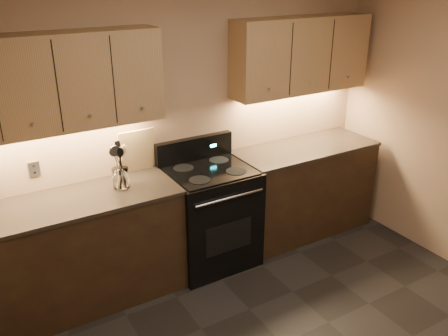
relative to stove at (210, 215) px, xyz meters
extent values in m
cube|color=tan|center=(-0.08, 0.32, 0.82)|extent=(4.00, 0.04, 2.60)
cube|color=black|center=(-1.18, 0.02, -0.03)|extent=(1.60, 0.60, 0.90)
cube|color=#3E3227|center=(-1.18, 0.02, 0.44)|extent=(1.62, 0.62, 0.03)
cube|color=black|center=(1.10, 0.02, -0.03)|extent=(1.44, 0.60, 0.90)
cube|color=#3E3227|center=(1.10, 0.02, 0.44)|extent=(1.46, 0.62, 0.03)
cube|color=black|center=(0.00, -0.01, -0.02)|extent=(0.76, 0.65, 0.92)
cube|color=black|center=(0.00, -0.01, 0.45)|extent=(0.70, 0.60, 0.01)
cube|color=black|center=(0.00, 0.28, 0.55)|extent=(0.76, 0.07, 0.22)
cube|color=#19E5F2|center=(0.18, 0.24, 0.56)|extent=(0.06, 0.00, 0.03)
cylinder|color=silver|center=(0.00, -0.35, 0.32)|extent=(0.65, 0.02, 0.02)
cube|color=black|center=(0.00, -0.33, -0.07)|extent=(0.46, 0.00, 0.28)
cylinder|color=black|center=(-0.18, -0.16, 0.45)|extent=(0.18, 0.18, 0.00)
cylinder|color=black|center=(0.18, -0.16, 0.45)|extent=(0.18, 0.18, 0.00)
cylinder|color=black|center=(-0.18, 0.14, 0.45)|extent=(0.18, 0.18, 0.00)
cylinder|color=black|center=(0.18, 0.14, 0.45)|extent=(0.18, 0.18, 0.00)
cube|color=#A77B53|center=(-1.18, 0.17, 1.32)|extent=(1.60, 0.30, 0.70)
cube|color=#A77B53|center=(1.10, 0.17, 1.32)|extent=(1.44, 0.30, 0.70)
cube|color=#B2B5BA|center=(-1.38, 0.31, 0.64)|extent=(0.08, 0.01, 0.12)
cylinder|color=white|center=(-0.78, 0.04, 0.53)|extent=(0.17, 0.17, 0.17)
cylinder|color=white|center=(-0.78, 0.04, 0.46)|extent=(0.13, 0.13, 0.02)
cube|color=tan|center=(-0.56, 0.27, 0.65)|extent=(0.32, 0.10, 0.39)
camera|label=1|loc=(-1.84, -3.34, 2.09)|focal=38.00mm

